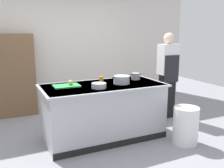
% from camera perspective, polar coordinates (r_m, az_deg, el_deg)
% --- Properties ---
extents(ground_plane, '(10.00, 10.00, 0.00)m').
position_cam_1_polar(ground_plane, '(4.29, -1.93, -11.98)').
color(ground_plane, gray).
extents(back_wall, '(6.40, 0.12, 3.00)m').
position_cam_1_polar(back_wall, '(5.92, -10.19, 9.43)').
color(back_wall, silver).
rests_on(back_wall, ground_plane).
extents(counter_island, '(1.98, 0.98, 0.90)m').
position_cam_1_polar(counter_island, '(4.13, -1.97, -6.06)').
color(counter_island, '#B7BABF').
rests_on(counter_island, ground_plane).
extents(cutting_board, '(0.40, 0.28, 0.02)m').
position_cam_1_polar(cutting_board, '(3.94, -10.39, -0.42)').
color(cutting_board, green).
rests_on(cutting_board, counter_island).
extents(onion, '(0.08, 0.08, 0.08)m').
position_cam_1_polar(onion, '(3.94, -9.47, 0.35)').
color(onion, tan).
rests_on(onion, cutting_board).
extents(stock_pot, '(0.33, 0.27, 0.13)m').
position_cam_1_polar(stock_pot, '(4.08, 2.22, 0.99)').
color(stock_pot, '#B7BABF').
rests_on(stock_pot, counter_island).
extents(sauce_pan, '(0.22, 0.15, 0.12)m').
position_cam_1_polar(sauce_pan, '(4.45, 5.46, 1.77)').
color(sauce_pan, '#99999E').
rests_on(sauce_pan, counter_island).
extents(mixing_bowl, '(0.22, 0.22, 0.08)m').
position_cam_1_polar(mixing_bowl, '(3.76, -3.02, -0.37)').
color(mixing_bowl, '#B7BABF').
rests_on(mixing_bowl, counter_island).
extents(juice_cup, '(0.07, 0.07, 0.10)m').
position_cam_1_polar(juice_cup, '(4.22, -2.48, 1.13)').
color(juice_cup, yellow).
rests_on(juice_cup, counter_island).
extents(trash_bin, '(0.39, 0.39, 0.59)m').
position_cam_1_polar(trash_bin, '(4.12, 16.52, -9.11)').
color(trash_bin, white).
rests_on(trash_bin, ground_plane).
extents(person_chef, '(0.38, 0.25, 1.72)m').
position_cam_1_polar(person_chef, '(5.13, 12.65, 2.38)').
color(person_chef, black).
rests_on(person_chef, ground_plane).
extents(bookshelf, '(1.10, 0.31, 1.70)m').
position_cam_1_polar(bookshelf, '(5.49, -22.96, 1.67)').
color(bookshelf, brown).
rests_on(bookshelf, ground_plane).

